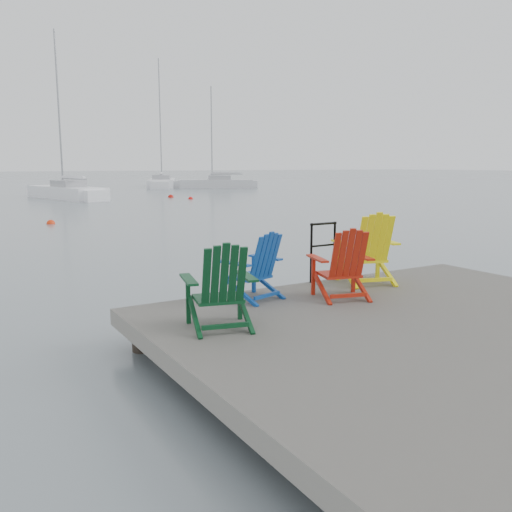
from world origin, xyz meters
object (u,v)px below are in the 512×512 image
sailboat_far (216,184)px  buoy_a (51,224)px  chair_green (220,286)px  chair_blue (256,266)px  handrail (323,246)px  buoy_d (191,199)px  sailboat_near (66,193)px  sailboat_mid (162,183)px  buoy_c (171,197)px  chair_red (343,264)px  chair_yellow (368,248)px

sailboat_far → buoy_a: bearing=165.8°
chair_green → chair_blue: size_ratio=1.06×
handrail → buoy_d: handrail is taller
sailboat_near → buoy_d: size_ratio=34.94×
sailboat_near → buoy_a: 16.75m
handrail → buoy_d: bearing=70.0°
sailboat_mid → buoy_c: (-6.17, -17.70, -0.35)m
chair_red → buoy_d: size_ratio=2.90×
buoy_a → buoy_c: size_ratio=0.82×
sailboat_far → buoy_c: size_ratio=25.31×
sailboat_far → buoy_d: bearing=171.3°
sailboat_mid → sailboat_near: bearing=-106.5°
chair_red → handrail: bearing=82.5°
chair_blue → buoy_c: 31.80m
chair_blue → buoy_a: (0.31, 15.98, -0.95)m
handrail → chair_yellow: (0.47, -0.48, -0.01)m
handrail → sailboat_far: (19.29, 41.96, -0.69)m
chair_blue → buoy_a: size_ratio=2.74×
handrail → sailboat_far: sailboat_far is taller
sailboat_near → sailboat_mid: sailboat_mid is taller
sailboat_far → handrail: bearing=178.8°
chair_red → sailboat_near: sailboat_near is taller
handrail → buoy_a: bearing=94.3°
buoy_c → sailboat_far: bearing=51.8°
handrail → sailboat_mid: bearing=71.7°
chair_green → sailboat_near: bearing=95.1°
handrail → chair_green: size_ratio=0.95×
sailboat_far → chair_yellow: bearing=179.6°
sailboat_mid → buoy_d: bearing=-82.7°
chair_blue → sailboat_mid: bearing=53.8°
chair_yellow → buoy_c: size_ratio=2.67×
chair_green → sailboat_far: bearing=77.5°
chair_yellow → chair_red: bearing=-132.6°
handrail → chair_blue: handrail is taller
chair_yellow → chair_blue: bearing=-163.0°
chair_blue → buoy_a: bearing=72.4°
handrail → chair_red: (-0.46, -1.02, -0.07)m
sailboat_near → buoy_a: bearing=-116.4°
buoy_c → sailboat_near: bearing=160.1°
chair_green → chair_blue: 1.35m
chair_red → buoy_a: bearing=109.3°
sailboat_near → sailboat_mid: size_ratio=0.86×
handrail → sailboat_far: bearing=65.3°
sailboat_far → buoy_d: size_ratio=30.96×
buoy_c → buoy_d: buoy_c is taller
handrail → sailboat_near: size_ratio=0.08×
sailboat_mid → chair_red: bearing=-85.2°
chair_red → sailboat_mid: sailboat_mid is taller
buoy_d → chair_green: bearing=-113.4°
sailboat_far → chair_green: bearing=176.9°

